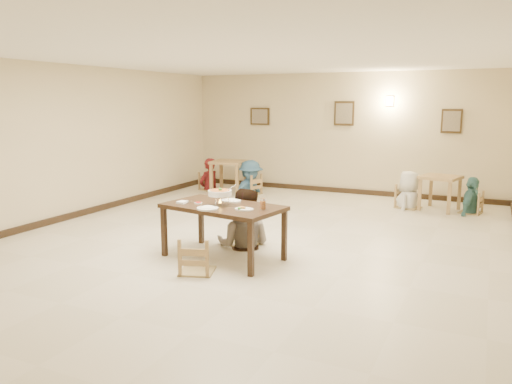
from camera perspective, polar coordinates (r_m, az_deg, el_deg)
The scene contains 31 objects.
floor at distance 8.36m, azimuth -0.14°, elevation -5.56°, with size 10.00×10.00×0.00m, color beige.
ceiling at distance 8.07m, azimuth -0.15°, elevation 15.38°, with size 10.00×10.00×0.00m, color white.
wall_back at distance 12.76m, azimuth 9.58°, elevation 6.61°, with size 10.00×10.00×0.00m, color beige.
wall_left at distance 10.43m, azimuth -20.51°, elevation 5.33°, with size 10.00×10.00×0.00m, color beige.
baseboard_back at distance 12.90m, azimuth 9.36°, elevation 0.21°, with size 8.00×0.06×0.12m, color black.
baseboard_left at distance 10.62m, azimuth -19.91°, elevation -2.43°, with size 0.06×10.00×0.12m, color black.
picture_a at distance 13.47m, azimuth 0.44°, elevation 8.64°, with size 0.55×0.04×0.45m.
picture_b at distance 12.67m, azimuth 10.04°, elevation 8.84°, with size 0.50×0.04×0.60m.
picture_c at distance 12.26m, azimuth 21.45°, elevation 7.55°, with size 0.45×0.04×0.55m.
wall_sconce at distance 12.43m, azimuth 15.05°, elevation 10.01°, with size 0.16×0.05×0.22m, color #FFD88C.
main_table at distance 7.29m, azimuth -3.79°, elevation -2.12°, with size 1.84×1.23×0.80m.
chair_far at distance 8.03m, azimuth -1.43°, elevation -2.72°, with size 0.45×0.45×0.96m.
chair_near at distance 6.77m, azimuth -6.81°, elevation -5.29°, with size 0.45×0.45×0.95m.
main_diner at distance 7.85m, azimuth -1.44°, elevation 0.42°, with size 0.91×0.71×1.88m, color gray.
curry_warmer at distance 7.22m, azimuth -4.14°, elevation -0.13°, with size 0.38×0.34×0.31m.
rice_plate_far at distance 7.51m, azimuth -2.87°, elevation -0.99°, with size 0.32×0.32×0.07m.
rice_plate_near at distance 7.00m, azimuth -5.56°, elevation -1.85°, with size 0.31×0.31×0.07m.
fried_plate at distance 6.91m, azimuth -1.39°, elevation -1.92°, with size 0.27×0.27×0.06m.
chili_dish at distance 7.39m, azimuth -6.60°, elevation -1.25°, with size 0.12×0.12×0.02m.
napkin_cutlery at distance 7.47m, azimuth -8.40°, elevation -1.16°, with size 0.15×0.25×0.03m.
drink_glass at distance 6.95m, azimuth 0.79°, elevation -1.42°, with size 0.08×0.08×0.16m.
bg_table_left at distance 12.72m, azimuth -3.12°, elevation 2.96°, with size 0.91×0.91×0.81m.
bg_table_right at distance 11.27m, azimuth 20.32°, elevation 1.06°, with size 0.91×0.91×0.74m.
bg_chair_ll at distance 13.09m, azimuth -5.42°, elevation 2.13°, with size 0.41×0.41×0.88m.
bg_chair_lr at distance 12.43m, azimuth -0.67°, elevation 1.92°, with size 0.45×0.45×0.96m.
bg_chair_rl at distance 11.30m, azimuth 17.10°, elevation 0.68°, with size 0.46×0.46×0.98m.
bg_chair_rr at distance 11.22m, azimuth 23.43°, elevation -0.05°, with size 0.41×0.41×0.88m.
bg_diner_a at distance 13.04m, azimuth -5.45°, elevation 3.87°, with size 0.61×0.40×1.68m, color maroon.
bg_diner_b at distance 12.38m, azimuth -0.67°, elevation 3.64°, with size 1.10×0.63×1.71m, color #3B688E.
bg_diner_c at distance 11.25m, azimuth 17.19°, elevation 2.30°, with size 0.79×0.52×1.62m, color silver.
bg_diner_d at distance 11.17m, azimuth 23.55°, elevation 1.60°, with size 0.89×0.37×1.53m, color teal.
Camera 1 is at (3.45, -7.27, 2.28)m, focal length 35.00 mm.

